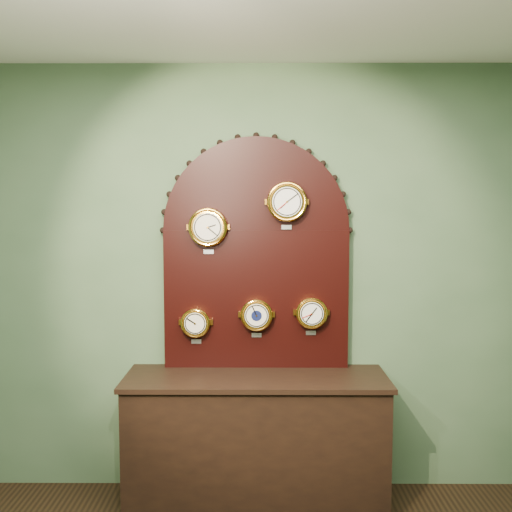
{
  "coord_description": "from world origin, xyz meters",
  "views": [
    {
      "loc": [
        0.02,
        -1.28,
        1.89
      ],
      "look_at": [
        0.0,
        2.25,
        1.58
      ],
      "focal_mm": 40.49,
      "sensor_mm": 36.0,
      "label": 1
    }
  ],
  "objects_px": {
    "roman_clock": "(208,227)",
    "tide_clock": "(311,313)",
    "shop_counter": "(256,443)",
    "barometer": "(257,315)",
    "hygrometer": "(196,323)",
    "display_board": "(256,246)",
    "arabic_clock": "(287,202)"
  },
  "relations": [
    {
      "from": "display_board",
      "to": "arabic_clock",
      "type": "bearing_deg",
      "value": -19.03
    },
    {
      "from": "roman_clock",
      "to": "hygrometer",
      "type": "height_order",
      "value": "roman_clock"
    },
    {
      "from": "tide_clock",
      "to": "arabic_clock",
      "type": "bearing_deg",
      "value": -179.55
    },
    {
      "from": "hygrometer",
      "to": "shop_counter",
      "type": "bearing_deg",
      "value": -21.56
    },
    {
      "from": "tide_clock",
      "to": "hygrometer",
      "type": "bearing_deg",
      "value": 179.97
    },
    {
      "from": "roman_clock",
      "to": "tide_clock",
      "type": "height_order",
      "value": "roman_clock"
    },
    {
      "from": "roman_clock",
      "to": "hygrometer",
      "type": "distance_m",
      "value": 0.62
    },
    {
      "from": "shop_counter",
      "to": "tide_clock",
      "type": "bearing_deg",
      "value": 23.34
    },
    {
      "from": "shop_counter",
      "to": "display_board",
      "type": "bearing_deg",
      "value": 90.0
    },
    {
      "from": "shop_counter",
      "to": "arabic_clock",
      "type": "xyz_separation_m",
      "value": [
        0.19,
        0.15,
        1.51
      ]
    },
    {
      "from": "hygrometer",
      "to": "barometer",
      "type": "xyz_separation_m",
      "value": [
        0.39,
        -0.0,
        0.05
      ]
    },
    {
      "from": "roman_clock",
      "to": "barometer",
      "type": "distance_m",
      "value": 0.64
    },
    {
      "from": "hygrometer",
      "to": "tide_clock",
      "type": "relative_size",
      "value": 0.95
    },
    {
      "from": "hygrometer",
      "to": "barometer",
      "type": "bearing_deg",
      "value": -0.09
    },
    {
      "from": "shop_counter",
      "to": "arabic_clock",
      "type": "relative_size",
      "value": 5.3
    },
    {
      "from": "shop_counter",
      "to": "barometer",
      "type": "height_order",
      "value": "barometer"
    },
    {
      "from": "barometer",
      "to": "tide_clock",
      "type": "distance_m",
      "value": 0.35
    },
    {
      "from": "arabic_clock",
      "to": "barometer",
      "type": "xyz_separation_m",
      "value": [
        -0.19,
        0.0,
        -0.73
      ]
    },
    {
      "from": "hygrometer",
      "to": "display_board",
      "type": "bearing_deg",
      "value": 9.53
    },
    {
      "from": "display_board",
      "to": "barometer",
      "type": "relative_size",
      "value": 5.95
    },
    {
      "from": "arabic_clock",
      "to": "barometer",
      "type": "height_order",
      "value": "arabic_clock"
    },
    {
      "from": "roman_clock",
      "to": "shop_counter",
      "type": "bearing_deg",
      "value": -26.53
    },
    {
      "from": "display_board",
      "to": "tide_clock",
      "type": "distance_m",
      "value": 0.56
    },
    {
      "from": "roman_clock",
      "to": "tide_clock",
      "type": "relative_size",
      "value": 1.17
    },
    {
      "from": "hygrometer",
      "to": "tide_clock",
      "type": "xyz_separation_m",
      "value": [
        0.75,
        -0.0,
        0.06
      ]
    },
    {
      "from": "shop_counter",
      "to": "barometer",
      "type": "relative_size",
      "value": 6.22
    },
    {
      "from": "shop_counter",
      "to": "arabic_clock",
      "type": "height_order",
      "value": "arabic_clock"
    },
    {
      "from": "display_board",
      "to": "barometer",
      "type": "bearing_deg",
      "value": -87.62
    },
    {
      "from": "roman_clock",
      "to": "arabic_clock",
      "type": "xyz_separation_m",
      "value": [
        0.5,
        -0.0,
        0.16
      ]
    },
    {
      "from": "barometer",
      "to": "shop_counter",
      "type": "bearing_deg",
      "value": -91.02
    },
    {
      "from": "roman_clock",
      "to": "barometer",
      "type": "xyz_separation_m",
      "value": [
        0.31,
        0.0,
        -0.56
      ]
    },
    {
      "from": "arabic_clock",
      "to": "display_board",
      "type": "bearing_deg",
      "value": 160.97
    }
  ]
}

